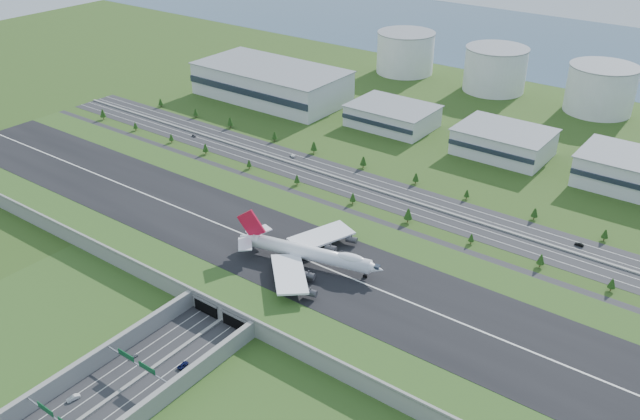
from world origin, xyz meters
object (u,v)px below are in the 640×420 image
Objects in this scene: boeing_747 at (309,253)px; car_4 at (194,136)px; car_0 at (133,356)px; car_2 at (183,365)px; car_5 at (579,244)px; car_7 at (293,156)px; fuel_tank_a at (405,53)px; car_1 at (73,398)px.

car_4 is (-172.12, 91.55, -13.66)m from boeing_747.
car_2 is at bearing 33.17° from car_0.
car_5 reaches higher than car_7.
car_5 is at bearing 69.95° from car_0.
car_7 is (36.48, -206.18, -16.63)m from fuel_tank_a.
boeing_747 reaches higher than car_5.
boeing_747 is 141.33m from car_5.
car_2 is 239.84m from car_4.
car_2 is 0.99× the size of car_7.
car_1 is 255.35m from car_4.
boeing_747 is at bearing 86.26° from car_0.
car_0 is at bearing 45.07° from car_7.
boeing_747 is at bearing -40.51° from car_5.
car_1 is at bearing -75.64° from fuel_tank_a.
boeing_747 is at bearing -99.84° from car_2.
car_7 is (-72.15, 192.22, 0.08)m from car_0.
car_5 is at bearing -42.65° from fuel_tank_a.
car_4 is at bearing -86.19° from car_5.
boeing_747 reaches higher than car_1.
car_5 is (114.63, 220.72, -0.09)m from car_1.
car_2 is at bearing -114.38° from car_4.
car_0 is 205.31m from car_7.
car_7 reaches higher than car_0.
car_7 is at bearing -71.30° from car_2.
boeing_747 is 142.71m from car_7.
car_1 is 232.51m from car_7.
car_0 is 0.85× the size of car_5.
car_0 is at bearing 14.39° from car_2.
car_1 is at bearing 42.76° from car_7.
fuel_tank_a is 9.83× the size of car_2.
car_7 is at bearing -58.84° from car_4.
fuel_tank_a reaches higher than boeing_747.
boeing_747 is (131.21, -312.05, -3.05)m from fuel_tank_a.
car_5 is at bearing 76.60° from car_1.
car_4 is 0.76× the size of car_7.
car_0 is 0.77× the size of car_2.
boeing_747 is at bearing -67.19° from fuel_tank_a.
car_2 is 207.27m from car_5.
car_2 is (19.88, 8.14, 0.04)m from car_0.
car_7 reaches higher than car_4.
fuel_tank_a is 413.28m from car_0.
car_7 is (77.39, 14.32, 0.08)m from car_4.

